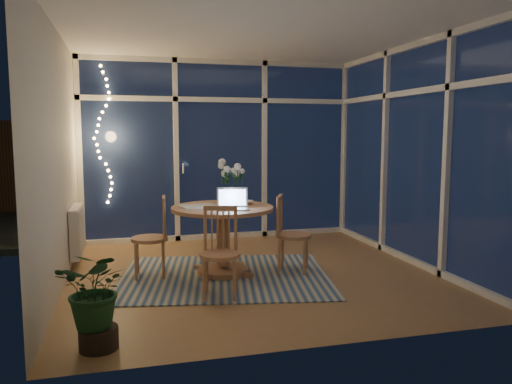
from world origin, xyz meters
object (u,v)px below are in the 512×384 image
(dining_table, at_px, (223,241))
(flower_vase, at_px, (233,194))
(laptop, at_px, (233,198))
(potted_plant, at_px, (97,298))
(chair_front, at_px, (220,253))
(chair_right, at_px, (293,234))
(chair_left, at_px, (150,237))

(dining_table, bearing_deg, flower_vase, 56.08)
(laptop, xyz_separation_m, potted_plant, (-1.30, -1.43, -0.50))
(flower_vase, bearing_deg, laptop, -101.82)
(chair_front, height_order, laptop, laptop)
(chair_right, bearing_deg, dining_table, 106.70)
(chair_front, height_order, potted_plant, chair_front)
(chair_front, relative_size, potted_plant, 1.15)
(chair_right, height_order, laptop, laptop)
(chair_front, bearing_deg, chair_left, 138.28)
(dining_table, distance_m, potted_plant, 2.06)
(chair_front, bearing_deg, flower_vase, 84.59)
(dining_table, height_order, chair_front, chair_front)
(laptop, bearing_deg, flower_vase, 87.63)
(chair_left, distance_m, laptop, 1.01)
(chair_left, distance_m, chair_right, 1.57)
(laptop, height_order, potted_plant, laptop)
(chair_left, distance_m, flower_vase, 1.05)
(chair_front, xyz_separation_m, laptop, (0.24, 0.54, 0.44))
(dining_table, height_order, flower_vase, flower_vase)
(chair_left, bearing_deg, dining_table, 87.02)
(dining_table, height_order, chair_left, chair_left)
(potted_plant, bearing_deg, laptop, 47.76)
(chair_left, relative_size, potted_plant, 1.17)
(laptop, relative_size, flower_vase, 1.56)
(chair_front, bearing_deg, chair_right, 47.72)
(dining_table, bearing_deg, chair_left, 172.94)
(chair_front, xyz_separation_m, flower_vase, (0.34, 1.01, 0.43))
(chair_left, distance_m, chair_front, 1.05)
(chair_left, bearing_deg, chair_right, 86.50)
(chair_front, xyz_separation_m, potted_plant, (-1.06, -0.89, -0.06))
(chair_left, xyz_separation_m, chair_front, (0.61, -0.86, -0.01))
(chair_left, height_order, flower_vase, flower_vase)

